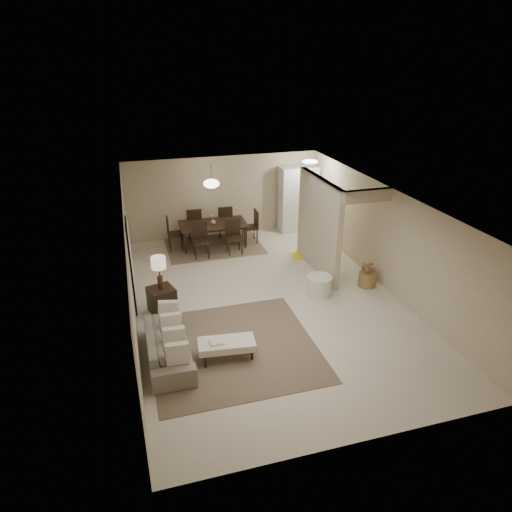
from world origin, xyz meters
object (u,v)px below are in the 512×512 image
object	(u,v)px
sofa	(168,345)
wicker_basket	(367,279)
dining_table	(213,235)
side_table	(162,300)
round_pouf	(319,286)
ottoman_bench	(227,345)
pantry_cabinet	(298,199)

from	to	relation	value
sofa	wicker_basket	size ratio (longest dim) A/B	4.58
wicker_basket	sofa	bearing A→B (deg)	-162.33
wicker_basket	dining_table	bearing A→B (deg)	131.26
side_table	round_pouf	world-z (taller)	side_table
side_table	round_pouf	bearing A→B (deg)	-4.03
sofa	dining_table	size ratio (longest dim) A/B	1.02
ottoman_bench	round_pouf	distance (m)	3.25
ottoman_bench	wicker_basket	bearing A→B (deg)	31.82
ottoman_bench	dining_table	distance (m)	5.61
round_pouf	wicker_basket	distance (m)	1.35
pantry_cabinet	sofa	xyz separation A→B (m)	(-4.80, -5.78, -0.76)
ottoman_bench	wicker_basket	world-z (taller)	ottoman_bench
pantry_cabinet	round_pouf	world-z (taller)	pantry_cabinet
sofa	ottoman_bench	bearing A→B (deg)	-105.76
wicker_basket	dining_table	size ratio (longest dim) A/B	0.22
sofa	round_pouf	distance (m)	4.04
pantry_cabinet	dining_table	bearing A→B (deg)	-169.47
round_pouf	dining_table	bearing A→B (deg)	116.25
sofa	ottoman_bench	distance (m)	1.10
round_pouf	wicker_basket	xyz separation A→B (m)	(1.34, 0.09, -0.05)
sofa	round_pouf	bearing A→B (deg)	-67.76
pantry_cabinet	side_table	bearing A→B (deg)	-139.97
pantry_cabinet	sofa	distance (m)	7.55
sofa	pantry_cabinet	bearing A→B (deg)	-39.68
side_table	wicker_basket	bearing A→B (deg)	-1.90
side_table	wicker_basket	xyz separation A→B (m)	(5.04, -0.17, -0.11)
round_pouf	wicker_basket	bearing A→B (deg)	3.95
ottoman_bench	round_pouf	world-z (taller)	round_pouf
sofa	dining_table	bearing A→B (deg)	-20.01
ottoman_bench	wicker_basket	size ratio (longest dim) A/B	2.54
ottoman_bench	dining_table	bearing A→B (deg)	87.58
pantry_cabinet	ottoman_bench	xyz separation A→B (m)	(-3.74, -6.08, -0.74)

